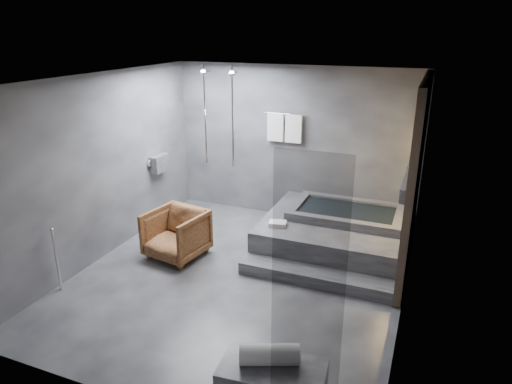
% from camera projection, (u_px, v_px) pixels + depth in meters
% --- Properties ---
extents(room, '(5.00, 5.04, 2.82)m').
position_uv_depth(room, '(272.00, 161.00, 6.07)').
color(room, '#2A2B2D').
rests_on(room, ground).
extents(tub_deck, '(2.20, 2.00, 0.50)m').
position_uv_depth(tub_deck, '(334.00, 233.00, 7.40)').
color(tub_deck, '#2F2F32').
rests_on(tub_deck, ground).
extents(tub_step, '(2.20, 0.36, 0.18)m').
position_uv_depth(tub_step, '(315.00, 277.00, 6.43)').
color(tub_step, '#2F2F32').
rests_on(tub_step, ground).
extents(driftwood_chair, '(0.94, 0.96, 0.76)m').
position_uv_depth(driftwood_chair, '(176.00, 234.00, 7.08)').
color(driftwood_chair, '#412210').
rests_on(driftwood_chair, ground).
extents(rolled_towel, '(0.60, 0.40, 0.20)m').
position_uv_depth(rolled_towel, '(269.00, 355.00, 4.24)').
color(rolled_towel, silver).
rests_on(rolled_towel, concrete_bench).
extents(deck_towel, '(0.30, 0.24, 0.07)m').
position_uv_depth(deck_towel, '(278.00, 224.00, 7.07)').
color(deck_towel, silver).
rests_on(deck_towel, tub_deck).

